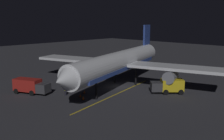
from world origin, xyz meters
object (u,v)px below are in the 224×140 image
baggage_truck (30,86)px  traffic_cone_near_left (83,98)px  catering_truck (169,86)px  traffic_cone_near_right (80,96)px  traffic_cone_under_wing (84,92)px  ground_crew_worker (66,90)px  airliner (121,62)px

baggage_truck → traffic_cone_near_left: 9.97m
traffic_cone_near_left → catering_truck: bearing=-121.5°
baggage_truck → traffic_cone_near_right: 8.98m
traffic_cone_under_wing → ground_crew_worker: bearing=65.6°
airliner → baggage_truck: (7.68, 14.35, -3.32)m
ground_crew_worker → catering_truck: bearing=-131.5°
catering_truck → traffic_cone_under_wing: bearing=44.8°
traffic_cone_near_right → traffic_cone_near_left: bearing=159.3°
airliner → traffic_cone_near_right: bearing=89.8°
traffic_cone_near_left → traffic_cone_near_right: size_ratio=1.00×
catering_truck → traffic_cone_under_wing: (10.19, 10.12, -0.98)m
catering_truck → ground_crew_worker: bearing=48.5°
baggage_truck → traffic_cone_under_wing: baggage_truck is taller
airliner → catering_truck: bearing=-166.4°
catering_truck → traffic_cone_under_wing: size_ratio=9.66×
traffic_cone_near_left → traffic_cone_under_wing: bearing=-42.8°
airliner → traffic_cone_near_right: airliner is taller
airliner → traffic_cone_under_wing: 9.14m
baggage_truck → ground_crew_worker: bearing=-146.0°
airliner → baggage_truck: 16.62m
airliner → catering_truck: (-9.01, -2.18, -3.38)m
airliner → baggage_truck: airliner is taller
catering_truck → traffic_cone_near_left: catering_truck is taller
ground_crew_worker → traffic_cone_near_left: (-3.86, -0.56, -0.64)m
catering_truck → ground_crew_worker: 17.40m
traffic_cone_under_wing → airliner: bearing=-98.5°
airliner → traffic_cone_near_right: 10.69m
baggage_truck → ground_crew_worker: 6.26m
baggage_truck → traffic_cone_under_wing: (-6.50, -6.41, -1.04)m
baggage_truck → ground_crew_worker: baggage_truck is taller
traffic_cone_near_right → baggage_truck: bearing=31.0°
traffic_cone_near_left → airliner: bearing=-82.5°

